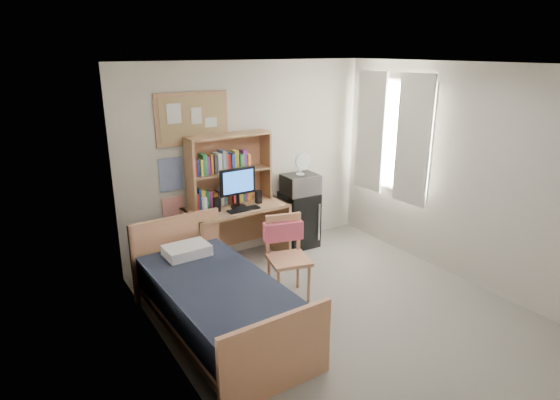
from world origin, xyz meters
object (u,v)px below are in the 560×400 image
bed (219,307)px  speaker_right (259,197)px  bulletin_board (192,118)px  speaker_left (217,205)px  desk_fan (300,164)px  microwave (300,184)px  desk (237,235)px  mini_fridge (299,219)px  desk_chair (289,259)px  monitor (238,188)px

bed → speaker_right: bearing=45.4°
bulletin_board → speaker_left: size_ratio=5.39×
desk_fan → microwave: bearing=0.0°
desk → bed: bearing=-124.7°
desk → microwave: size_ratio=2.72×
bulletin_board → desk: size_ratio=0.73×
microwave → desk: bearing=-174.0°
bulletin_board → desk_fan: bearing=-10.4°
bulletin_board → bed: size_ratio=0.46×
mini_fridge → microwave: size_ratio=1.66×
bulletin_board → desk_fan: size_ratio=3.26×
bulletin_board → desk_chair: bulletin_board is taller
bulletin_board → speaker_left: bearing=-75.4°
mini_fridge → speaker_left: (-1.34, -0.15, 0.50)m
microwave → desk_fan: bearing=0.0°
desk_chair → mini_fridge: desk_chair is taller
bulletin_board → desk: 1.60m
mini_fridge → speaker_right: size_ratio=4.61×
speaker_right → desk_fan: bearing=7.9°
mini_fridge → speaker_right: 0.90m
bulletin_board → desk_chair: size_ratio=0.98×
desk → desk_chair: desk_chair is taller
mini_fridge → desk_fan: 0.81m
speaker_left → speaker_right: speaker_left is taller
desk_chair → mini_fridge: size_ratio=1.22×
desk_chair → desk_fan: (0.95, 1.18, 0.73)m
monitor → desk_fan: desk_fan is taller
desk_fan → bulletin_board: bearing=172.2°
bed → speaker_left: 1.53m
desk → bulletin_board: bearing=139.7°
mini_fridge → monitor: 1.24m
bed → monitor: monitor is taller
speaker_right → monitor: bearing=-180.0°
bulletin_board → mini_fridge: (1.44, -0.24, -1.53)m
mini_fridge → monitor: (-1.04, -0.14, 0.67)m
desk → microwave: bearing=2.3°
speaker_right → microwave: 0.75m
mini_fridge → bed: bearing=-141.0°
monitor → desk_chair: bearing=-86.4°
bulletin_board → desk_fan: (1.44, -0.26, -0.71)m
speaker_left → desk_fan: desk_fan is taller
bed → monitor: bearing=53.3°
speaker_right → microwave: bearing=7.9°
mini_fridge → speaker_left: size_ratio=4.52×
speaker_right → desk_fan: 0.81m
mini_fridge → speaker_right: (-0.74, -0.14, 0.50)m
speaker_left → desk: bearing=11.3°
speaker_right → microwave: size_ratio=0.36×
bed → mini_fridge: bearing=34.5°
monitor → bulletin_board: bearing=135.0°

